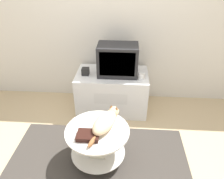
{
  "coord_description": "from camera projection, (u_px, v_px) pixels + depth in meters",
  "views": [
    {
      "loc": [
        0.27,
        -1.63,
        1.98
      ],
      "look_at": [
        0.12,
        0.59,
        0.63
      ],
      "focal_mm": 35.0,
      "sensor_mm": 36.0,
      "label": 1
    }
  ],
  "objects": [
    {
      "name": "ground_plane",
      "position": [
        98.0,
        164.0,
        2.44
      ],
      "size": [
        12.0,
        12.0,
        0.0
      ],
      "primitive_type": "plane",
      "color": "tan"
    },
    {
      "name": "wall_back",
      "position": [
        108.0,
        15.0,
        3.02
      ],
      "size": [
        8.0,
        0.05,
        2.6
      ],
      "color": "silver",
      "rests_on": "ground_plane"
    },
    {
      "name": "rug",
      "position": [
        98.0,
        164.0,
        2.44
      ],
      "size": [
        2.01,
        1.2,
        0.02
      ],
      "color": "#3D3833",
      "rests_on": "ground_plane"
    },
    {
      "name": "tv_stand",
      "position": [
        112.0,
        91.0,
        3.21
      ],
      "size": [
        1.01,
        0.6,
        0.58
      ],
      "color": "white",
      "rests_on": "ground_plane"
    },
    {
      "name": "tv",
      "position": [
        118.0,
        60.0,
        2.94
      ],
      "size": [
        0.54,
        0.35,
        0.42
      ],
      "color": "#232326",
      "rests_on": "tv_stand"
    },
    {
      "name": "speaker",
      "position": [
        85.0,
        71.0,
        3.01
      ],
      "size": [
        0.1,
        0.1,
        0.1
      ],
      "color": "black",
      "rests_on": "tv_stand"
    },
    {
      "name": "mug",
      "position": [
        141.0,
        76.0,
        2.91
      ],
      "size": [
        0.1,
        0.1,
        0.09
      ],
      "color": "white",
      "rests_on": "tv_stand"
    },
    {
      "name": "coffee_table",
      "position": [
        98.0,
        141.0,
        2.33
      ],
      "size": [
        0.67,
        0.67,
        0.44
      ],
      "color": "#B2B2B7",
      "rests_on": "rug"
    },
    {
      "name": "dvd_box",
      "position": [
        88.0,
        135.0,
        2.15
      ],
      "size": [
        0.22,
        0.16,
        0.05
      ],
      "color": "black",
      "rests_on": "coffee_table"
    },
    {
      "name": "cat",
      "position": [
        106.0,
        121.0,
        2.26
      ],
      "size": [
        0.32,
        0.59,
        0.14
      ],
      "rotation": [
        0.0,
        0.0,
        1.2
      ],
      "color": "beige",
      "rests_on": "coffee_table"
    }
  ]
}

